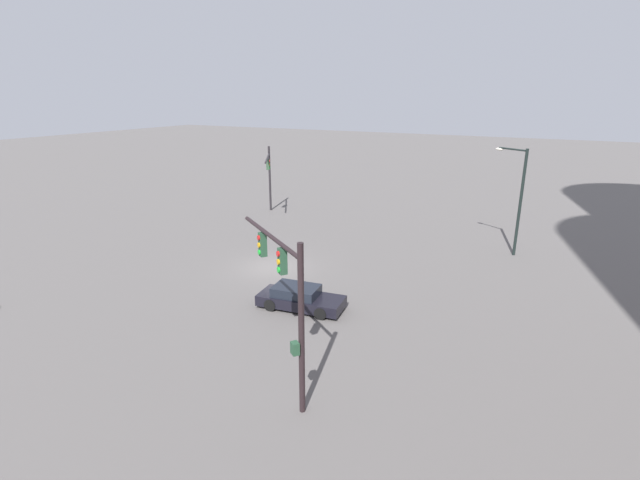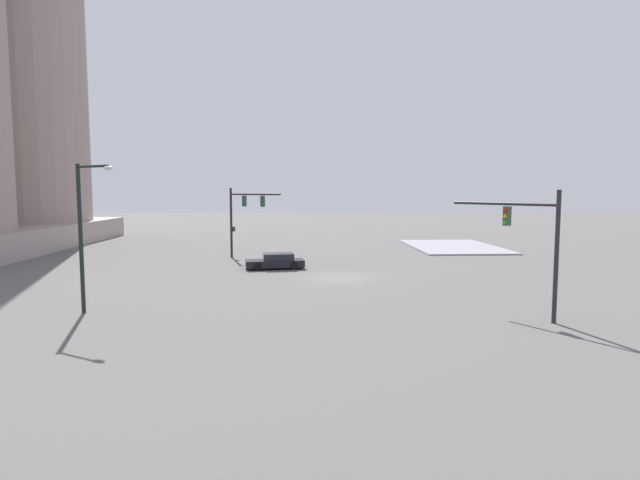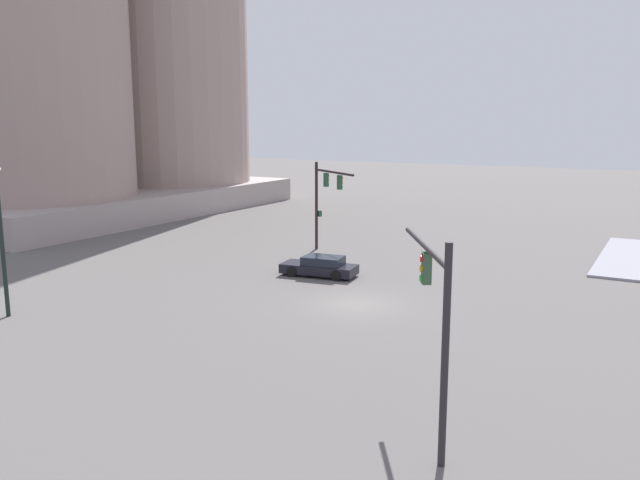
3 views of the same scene
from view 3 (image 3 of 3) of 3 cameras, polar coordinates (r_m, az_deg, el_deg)
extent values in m
plane|color=#5B5755|center=(33.02, 3.26, -5.64)|extent=(215.09, 215.09, 0.00)
cylinder|color=black|center=(46.47, -0.32, 3.03)|extent=(0.21, 0.21, 6.31)
cylinder|color=black|center=(43.65, 1.22, 5.99)|extent=(3.47, 4.66, 0.16)
cube|color=#254A32|center=(44.80, 0.54, 5.33)|extent=(0.40, 0.41, 0.95)
cylinder|color=red|center=(44.84, 0.72, 5.71)|extent=(0.17, 0.20, 0.20)
cylinder|color=orange|center=(44.87, 0.72, 5.33)|extent=(0.17, 0.20, 0.20)
cylinder|color=green|center=(44.90, 0.72, 4.95)|extent=(0.17, 0.20, 0.20)
cube|color=#254A32|center=(42.91, 1.74, 5.10)|extent=(0.40, 0.41, 0.95)
cylinder|color=red|center=(42.95, 1.94, 5.50)|extent=(0.17, 0.20, 0.20)
cylinder|color=orange|center=(42.98, 1.93, 5.10)|extent=(0.17, 0.20, 0.20)
cylinder|color=green|center=(43.01, 1.93, 4.70)|extent=(0.17, 0.20, 0.20)
cube|color=#254A32|center=(46.65, -0.04, 2.36)|extent=(0.37, 0.38, 0.44)
cylinder|color=#252225|center=(17.44, 10.96, -10.12)|extent=(0.20, 0.20, 6.12)
cylinder|color=#252225|center=(19.67, 9.23, -0.55)|extent=(5.29, 3.28, 0.15)
cube|color=#325036|center=(19.47, 9.37, -2.48)|extent=(0.41, 0.39, 0.95)
cylinder|color=red|center=(19.37, 8.93, -1.64)|extent=(0.20, 0.15, 0.20)
cylinder|color=orange|center=(19.44, 8.91, -2.50)|extent=(0.20, 0.15, 0.20)
cylinder|color=green|center=(19.51, 8.88, -3.36)|extent=(0.20, 0.15, 0.20)
cylinder|color=black|center=(33.54, -26.25, 0.00)|extent=(0.20, 0.20, 7.37)
cube|color=#9F918D|center=(69.18, -17.69, 3.36)|extent=(37.07, 19.27, 2.45)
cube|color=black|center=(38.75, -0.09, -2.55)|extent=(2.35, 4.69, 0.55)
cube|color=black|center=(38.54, 0.28, -1.82)|extent=(1.86, 2.52, 0.50)
cylinder|color=black|center=(38.57, -2.48, -2.80)|extent=(0.30, 0.66, 0.64)
cylinder|color=black|center=(40.05, -1.51, -2.29)|extent=(0.30, 0.66, 0.64)
cylinder|color=black|center=(37.54, 1.42, -3.16)|extent=(0.30, 0.66, 0.64)
cylinder|color=black|center=(39.06, 2.26, -2.63)|extent=(0.30, 0.66, 0.64)
camera|label=1|loc=(60.10, -0.57, 12.01)|focal=26.09mm
camera|label=2|loc=(18.57, -82.83, -8.30)|focal=29.20mm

